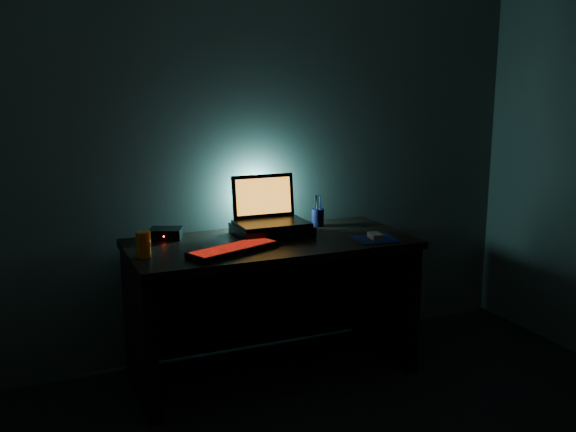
{
  "coord_description": "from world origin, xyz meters",
  "views": [
    {
      "loc": [
        -1.2,
        -1.45,
        1.58
      ],
      "look_at": [
        0.08,
        1.57,
        0.88
      ],
      "focal_mm": 40.0,
      "sensor_mm": 36.0,
      "label": 1
    }
  ],
  "objects_px": {
    "pen_cup": "(318,217)",
    "router": "(166,233)",
    "laptop": "(268,212)",
    "keyboard": "(233,249)",
    "juice_glass": "(144,244)",
    "mouse": "(375,236)"
  },
  "relations": [
    {
      "from": "laptop",
      "to": "keyboard",
      "type": "bearing_deg",
      "value": -134.52
    },
    {
      "from": "juice_glass",
      "to": "router",
      "type": "distance_m",
      "value": 0.37
    },
    {
      "from": "laptop",
      "to": "keyboard",
      "type": "xyz_separation_m",
      "value": [
        -0.3,
        -0.3,
        -0.11
      ]
    },
    {
      "from": "laptop",
      "to": "juice_glass",
      "type": "xyz_separation_m",
      "value": [
        -0.72,
        -0.22,
        -0.06
      ]
    },
    {
      "from": "keyboard",
      "to": "router",
      "type": "xyz_separation_m",
      "value": [
        -0.25,
        0.41,
        0.01
      ]
    },
    {
      "from": "keyboard",
      "to": "mouse",
      "type": "xyz_separation_m",
      "value": [
        0.78,
        -0.05,
        0.0
      ]
    },
    {
      "from": "juice_glass",
      "to": "router",
      "type": "xyz_separation_m",
      "value": [
        0.18,
        0.32,
        -0.03
      ]
    },
    {
      "from": "juice_glass",
      "to": "router",
      "type": "relative_size",
      "value": 0.6
    },
    {
      "from": "router",
      "to": "keyboard",
      "type": "bearing_deg",
      "value": -37.13
    },
    {
      "from": "router",
      "to": "laptop",
      "type": "bearing_deg",
      "value": 10.79
    },
    {
      "from": "pen_cup",
      "to": "router",
      "type": "xyz_separation_m",
      "value": [
        -0.88,
        0.04,
        -0.02
      ]
    },
    {
      "from": "pen_cup",
      "to": "juice_glass",
      "type": "relative_size",
      "value": 0.82
    },
    {
      "from": "laptop",
      "to": "keyboard",
      "type": "relative_size",
      "value": 0.77
    },
    {
      "from": "pen_cup",
      "to": "mouse",
      "type": "bearing_deg",
      "value": -70.79
    },
    {
      "from": "router",
      "to": "juice_glass",
      "type": "bearing_deg",
      "value": -97.06
    },
    {
      "from": "laptop",
      "to": "juice_glass",
      "type": "height_order",
      "value": "laptop"
    },
    {
      "from": "mouse",
      "to": "pen_cup",
      "type": "xyz_separation_m",
      "value": [
        -0.14,
        0.41,
        0.03
      ]
    },
    {
      "from": "keyboard",
      "to": "mouse",
      "type": "distance_m",
      "value": 0.78
    },
    {
      "from": "keyboard",
      "to": "mouse",
      "type": "bearing_deg",
      "value": -25.34
    },
    {
      "from": "keyboard",
      "to": "pen_cup",
      "type": "bearing_deg",
      "value": 7.94
    },
    {
      "from": "keyboard",
      "to": "pen_cup",
      "type": "distance_m",
      "value": 0.73
    },
    {
      "from": "pen_cup",
      "to": "juice_glass",
      "type": "height_order",
      "value": "juice_glass"
    }
  ]
}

